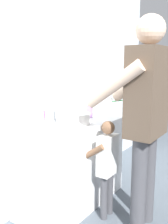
{
  "coord_description": "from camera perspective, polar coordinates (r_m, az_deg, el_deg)",
  "views": [
    {
      "loc": [
        -1.87,
        -1.17,
        1.39
      ],
      "look_at": [
        0.0,
        0.15,
        0.97
      ],
      "focal_mm": 40.01,
      "sensor_mm": 36.0,
      "label": 1
    }
  ],
  "objects": [
    {
      "name": "adult_parent",
      "position": [
        2.1,
        13.74,
        1.39
      ],
      "size": [
        0.55,
        0.58,
        1.79
      ],
      "color": "#47474C",
      "rests_on": "ground"
    },
    {
      "name": "back_wall",
      "position": [
        2.59,
        -8.66,
        9.44
      ],
      "size": [
        4.4,
        0.08,
        2.7
      ],
      "color": "silver",
      "rests_on": "ground"
    },
    {
      "name": "ground_plane",
      "position": [
        2.61,
        2.9,
        -21.81
      ],
      "size": [
        14.0,
        14.0,
        0.0
      ],
      "primitive_type": "plane",
      "color": "slate"
    },
    {
      "name": "vanity_cabinet",
      "position": [
        2.57,
        -2.79,
        -11.83
      ],
      "size": [
        1.16,
        0.54,
        0.83
      ],
      "primitive_type": "cube",
      "color": "white",
      "rests_on": "ground"
    },
    {
      "name": "sink_basin",
      "position": [
        2.42,
        -2.52,
        -1.48
      ],
      "size": [
        0.33,
        0.33,
        0.11
      ],
      "color": "white",
      "rests_on": "vanity_cabinet"
    },
    {
      "name": "faucet",
      "position": [
        2.54,
        -6.11,
        -0.38
      ],
      "size": [
        0.18,
        0.14,
        0.18
      ],
      "color": "#B7BABF",
      "rests_on": "vanity_cabinet"
    },
    {
      "name": "soap_bottle",
      "position": [
        2.72,
        1.33,
        0.12
      ],
      "size": [
        0.06,
        0.06,
        0.16
      ],
      "color": "#B27FC6",
      "rests_on": "vanity_cabinet"
    },
    {
      "name": "toothbrush_cup",
      "position": [
        2.19,
        -9.03,
        -3.02
      ],
      "size": [
        0.07,
        0.07,
        0.21
      ],
      "color": "silver",
      "rests_on": "vanity_cabinet"
    },
    {
      "name": "child_toddler",
      "position": [
        2.31,
        5.19,
        -11.0
      ],
      "size": [
        0.28,
        0.28,
        0.92
      ],
      "color": "#47474C",
      "rests_on": "ground"
    }
  ]
}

